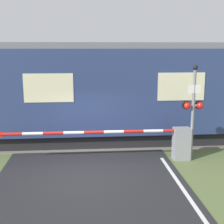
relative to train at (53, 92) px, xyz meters
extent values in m
plane|color=#5B6B3D|center=(1.47, -3.58, -2.17)|extent=(80.00, 80.00, 0.00)
cube|color=slate|center=(1.47, 0.00, -2.16)|extent=(36.00, 3.20, 0.03)
cube|color=#595451|center=(1.47, -0.72, -2.09)|extent=(36.00, 0.08, 0.10)
cube|color=#595451|center=(1.47, 0.72, -2.09)|extent=(36.00, 0.08, 0.10)
cube|color=black|center=(0.00, 0.00, -1.87)|extent=(17.08, 2.67, 0.60)
cube|color=navy|center=(0.00, 0.00, 0.13)|extent=(18.57, 3.15, 3.41)
cube|color=slate|center=(0.00, 0.00, 1.96)|extent=(18.20, 2.90, 0.24)
cube|color=beige|center=(5.11, -1.58, 0.39)|extent=(1.86, 0.02, 1.09)
cube|color=beige|center=(0.00, -1.58, 0.39)|extent=(1.86, 0.02, 1.09)
cube|color=gray|center=(4.86, -2.68, -1.58)|extent=(0.60, 0.44, 1.19)
cylinder|color=gray|center=(4.86, -2.68, -1.07)|extent=(0.16, 0.16, 0.18)
cylinder|color=red|center=(4.51, -2.68, -1.07)|extent=(0.71, 0.11, 0.11)
cylinder|color=white|center=(3.79, -2.68, -1.07)|extent=(0.71, 0.11, 0.11)
cylinder|color=red|center=(3.08, -2.68, -1.07)|extent=(0.71, 0.11, 0.11)
cylinder|color=white|center=(2.37, -2.68, -1.07)|extent=(0.71, 0.11, 0.11)
cylinder|color=red|center=(1.66, -2.68, -1.07)|extent=(0.71, 0.11, 0.11)
cylinder|color=white|center=(0.94, -2.68, -1.07)|extent=(0.71, 0.11, 0.11)
cylinder|color=red|center=(0.23, -2.68, -1.07)|extent=(0.71, 0.11, 0.11)
cylinder|color=white|center=(-0.48, -2.68, -1.07)|extent=(0.71, 0.11, 0.11)
cylinder|color=red|center=(-1.20, -2.68, -1.07)|extent=(0.71, 0.11, 0.11)
cylinder|color=red|center=(-1.55, -2.68, -1.07)|extent=(0.20, 0.02, 0.20)
cylinder|color=gray|center=(5.21, -2.75, -0.53)|extent=(0.11, 0.11, 3.27)
cube|color=gray|center=(5.21, -2.75, -0.14)|extent=(0.59, 0.07, 0.07)
sphere|color=red|center=(4.97, -2.80, -0.14)|extent=(0.24, 0.24, 0.24)
sphere|color=red|center=(5.44, -2.80, -0.14)|extent=(0.24, 0.24, 0.24)
cylinder|color=black|center=(4.97, -2.69, -0.14)|extent=(0.30, 0.06, 0.30)
cylinder|color=black|center=(5.44, -2.69, -0.14)|extent=(0.30, 0.06, 0.30)
cube|color=white|center=(5.21, -2.79, 0.45)|extent=(0.44, 0.02, 0.30)
sphere|color=black|center=(5.21, -2.75, 1.20)|extent=(0.18, 0.18, 0.18)
camera|label=1|loc=(1.40, -13.39, 1.87)|focal=50.00mm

